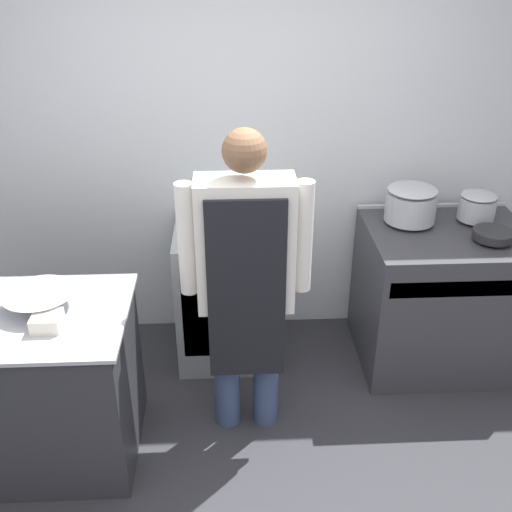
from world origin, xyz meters
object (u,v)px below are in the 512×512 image
(sauce_pot, at_px, (477,206))
(fridge_unit, at_px, (225,293))
(person_cook, at_px, (246,272))
(stove, at_px, (440,296))
(stock_pot, at_px, (411,203))
(saute_pan, at_px, (493,234))
(plastic_tub, at_px, (47,322))
(mixing_bowl, at_px, (40,300))

(sauce_pot, bearing_deg, fridge_unit, -179.10)
(fridge_unit, height_order, person_cook, person_cook)
(stove, height_order, stock_pot, stock_pot)
(person_cook, bearing_deg, saute_pan, 16.46)
(plastic_tub, distance_m, sauce_pot, 2.57)
(stove, bearing_deg, sauce_pot, 35.33)
(fridge_unit, bearing_deg, stock_pot, 1.22)
(stock_pot, bearing_deg, sauce_pot, 0.00)
(mixing_bowl, relative_size, plastic_tub, 2.68)
(fridge_unit, xyz_separation_m, stock_pot, (1.15, 0.02, 0.59))
(stock_pot, bearing_deg, fridge_unit, -178.78)
(fridge_unit, bearing_deg, person_cook, -80.25)
(stove, xyz_separation_m, plastic_tub, (-2.17, -0.84, 0.45))
(stove, xyz_separation_m, fridge_unit, (-1.37, 0.11, -0.00))
(plastic_tub, bearing_deg, person_cook, 16.64)
(mixing_bowl, bearing_deg, plastic_tub, -66.37)
(stove, relative_size, sauce_pot, 4.40)
(mixing_bowl, xyz_separation_m, saute_pan, (2.45, 0.53, 0.04))
(person_cook, bearing_deg, mixing_bowl, -174.38)
(saute_pan, bearing_deg, stove, 145.12)
(person_cook, height_order, plastic_tub, person_cook)
(stock_pot, xyz_separation_m, sauce_pot, (0.42, 0.00, -0.03))
(person_cook, distance_m, plastic_tub, 0.97)
(plastic_tub, bearing_deg, stove, 21.11)
(fridge_unit, relative_size, saute_pan, 3.87)
(person_cook, distance_m, stock_pot, 1.25)
(plastic_tub, xyz_separation_m, sauce_pot, (2.37, 0.98, 0.11))
(saute_pan, bearing_deg, plastic_tub, -163.47)
(person_cook, bearing_deg, sauce_pot, 25.90)
(stove, xyz_separation_m, person_cook, (-1.25, -0.56, 0.53))
(stove, height_order, person_cook, person_cook)
(stove, xyz_separation_m, sauce_pot, (0.20, 0.14, 0.56))
(person_cook, xyz_separation_m, stock_pot, (1.03, 0.70, 0.06))
(stock_pot, distance_m, sauce_pot, 0.42)
(fridge_unit, relative_size, person_cook, 0.52)
(fridge_unit, xyz_separation_m, plastic_tub, (-0.81, -0.95, 0.46))
(mixing_bowl, xyz_separation_m, stock_pot, (2.03, 0.80, 0.13))
(fridge_unit, bearing_deg, plastic_tub, -130.30)
(person_cook, relative_size, mixing_bowl, 4.89)
(stove, relative_size, fridge_unit, 1.09)
(fridge_unit, relative_size, sauce_pot, 4.04)
(plastic_tub, xyz_separation_m, stock_pot, (1.96, 0.98, 0.13))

